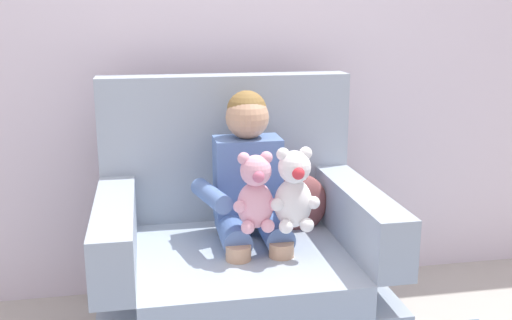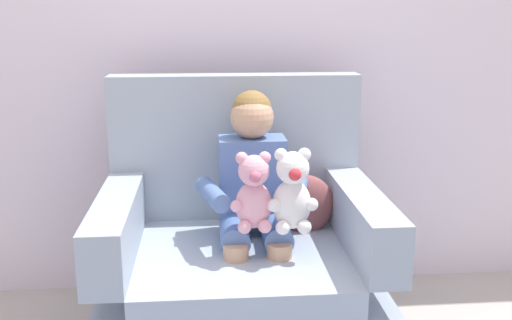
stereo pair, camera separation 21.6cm
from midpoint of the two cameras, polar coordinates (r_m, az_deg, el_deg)
name	(u,v)px [view 2 (the right image)]	position (r m, az deg, el deg)	size (l,w,h in m)	color
back_wall	(231,16)	(2.80, -0.17, 13.60)	(6.00, 0.10, 2.60)	silver
armchair	(240,266)	(2.40, 1.07, -10.19)	(1.05, 0.87, 1.07)	#9EADBC
seated_child	(253,187)	(2.31, 2.44, -2.68)	(0.45, 0.39, 0.82)	#597AB7
plush_pink	(254,194)	(2.13, 2.70, -3.28)	(0.17, 0.14, 0.29)	#EAA8BC
plush_white	(292,192)	(2.13, 6.40, -3.14)	(0.18, 0.15, 0.30)	white
throw_pillow	(303,205)	(2.47, 7.03, -4.37)	(0.26, 0.12, 0.26)	#8C4C4C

